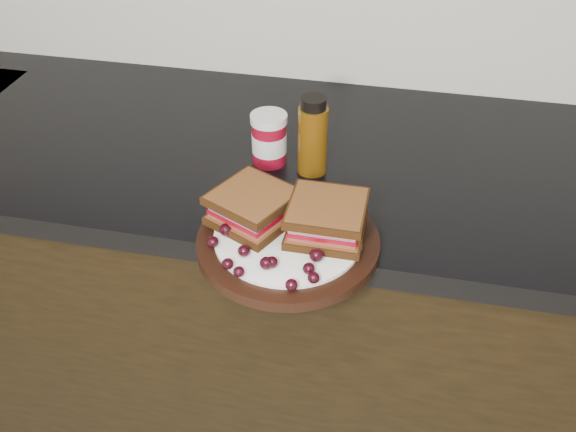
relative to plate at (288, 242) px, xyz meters
name	(u,v)px	position (x,y,z in m)	size (l,w,h in m)	color
base_cabinets	(346,330)	(0.08, 0.28, -0.48)	(3.96, 0.58, 0.86)	black
countertop	(360,166)	(0.08, 0.28, -0.03)	(3.98, 0.60, 0.04)	black
plate	(288,242)	(0.00, 0.00, 0.00)	(0.28, 0.28, 0.02)	black
sandwich_left	(253,207)	(-0.06, 0.02, 0.04)	(0.11, 0.11, 0.05)	brown
sandwich_right	(327,218)	(0.06, 0.02, 0.04)	(0.11, 0.11, 0.05)	brown
grape_0	(213,242)	(-0.10, -0.05, 0.02)	(0.02, 0.02, 0.02)	black
grape_1	(244,251)	(-0.05, -0.06, 0.02)	(0.02, 0.02, 0.02)	black
grape_2	(228,264)	(-0.07, -0.09, 0.02)	(0.02, 0.02, 0.02)	black
grape_3	(239,272)	(-0.05, -0.10, 0.02)	(0.02, 0.02, 0.02)	black
grape_4	(266,263)	(-0.01, -0.08, 0.02)	(0.02, 0.02, 0.02)	black
grape_5	(272,262)	(-0.01, -0.08, 0.02)	(0.02, 0.02, 0.02)	black
grape_6	(291,285)	(0.03, -0.11, 0.02)	(0.02, 0.02, 0.02)	black
grape_7	(314,278)	(0.06, -0.09, 0.02)	(0.02, 0.02, 0.02)	black
grape_8	(309,269)	(0.05, -0.08, 0.02)	(0.02, 0.02, 0.02)	black
grape_9	(316,255)	(0.05, -0.05, 0.02)	(0.02, 0.02, 0.02)	black
grape_10	(345,245)	(0.09, -0.02, 0.02)	(0.02, 0.02, 0.02)	black
grape_11	(335,242)	(0.07, -0.01, 0.02)	(0.02, 0.02, 0.02)	black
grape_12	(340,233)	(0.08, 0.01, 0.02)	(0.02, 0.02, 0.02)	black
grape_13	(340,221)	(0.07, 0.04, 0.02)	(0.02, 0.02, 0.02)	black
grape_14	(273,207)	(-0.03, 0.05, 0.02)	(0.02, 0.02, 0.02)	black
grape_15	(262,210)	(-0.05, 0.04, 0.02)	(0.02, 0.02, 0.02)	black
grape_16	(246,215)	(-0.07, 0.03, 0.02)	(0.02, 0.02, 0.01)	black
grape_17	(246,225)	(-0.07, 0.00, 0.03)	(0.02, 0.02, 0.02)	black
grape_18	(226,230)	(-0.09, -0.02, 0.02)	(0.02, 0.02, 0.02)	black
grape_19	(264,205)	(-0.05, 0.06, 0.02)	(0.02, 0.02, 0.02)	black
grape_20	(251,224)	(-0.06, 0.00, 0.02)	(0.02, 0.02, 0.02)	black
grape_21	(253,229)	(-0.05, -0.01, 0.02)	(0.02, 0.02, 0.02)	black
condiment_jar	(269,139)	(-0.08, 0.23, 0.04)	(0.07, 0.07, 0.10)	maroon
oil_bottle	(313,136)	(0.00, 0.22, 0.06)	(0.05, 0.05, 0.14)	#533208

